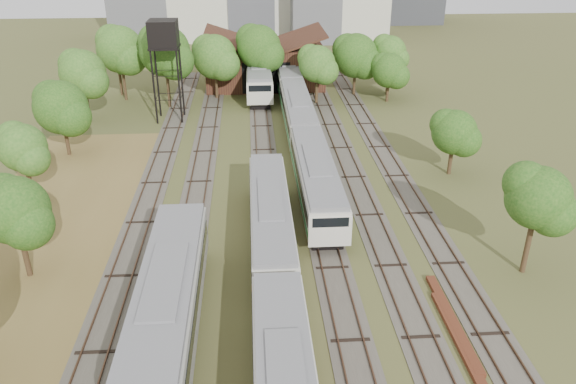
{
  "coord_description": "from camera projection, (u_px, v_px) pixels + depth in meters",
  "views": [
    {
      "loc": [
        -3.17,
        -21.01,
        21.24
      ],
      "look_at": [
        -0.53,
        17.29,
        2.5
      ],
      "focal_mm": 35.0,
      "sensor_mm": 36.0,
      "label": 1
    }
  ],
  "objects": [
    {
      "name": "dry_grass_patch",
      "position": [
        15.0,
        303.0,
        34.4
      ],
      "size": [
        14.0,
        60.0,
        0.04
      ],
      "primitive_type": "cube",
      "color": "brown",
      "rests_on": "ground"
    },
    {
      "name": "tracks",
      "position": [
        281.0,
        179.0,
        50.71
      ],
      "size": [
        24.6,
        80.0,
        0.19
      ],
      "color": "#4C473D",
      "rests_on": "ground"
    },
    {
      "name": "railcar_red_set",
      "position": [
        277.0,
        293.0,
        32.25
      ],
      "size": [
        2.86,
        34.58,
        3.53
      ],
      "color": "black",
      "rests_on": "ground"
    },
    {
      "name": "railcar_green_set",
      "position": [
        298.0,
        114.0,
        61.62
      ],
      "size": [
        3.01,
        52.08,
        3.72
      ],
      "color": "black",
      "rests_on": "ground"
    },
    {
      "name": "railcar_rear",
      "position": [
        259.0,
        78.0,
        74.72
      ],
      "size": [
        3.24,
        16.08,
        4.01
      ],
      "color": "black",
      "rests_on": "ground"
    },
    {
      "name": "old_grey_coach",
      "position": [
        168.0,
        308.0,
        30.48
      ],
      "size": [
        3.26,
        18.0,
        4.03
      ],
      "color": "black",
      "rests_on": "ground"
    },
    {
      "name": "water_tower",
      "position": [
        164.0,
        37.0,
        61.79
      ],
      "size": [
        3.27,
        3.27,
        11.32
      ],
      "color": "black",
      "rests_on": "ground"
    },
    {
      "name": "rail_pile_near",
      "position": [
        458.0,
        340.0,
        31.24
      ],
      "size": [
        0.56,
        8.4,
        0.28
      ],
      "primitive_type": "cube",
      "color": "brown",
      "rests_on": "ground"
    },
    {
      "name": "rail_pile_far",
      "position": [
        452.0,
        321.0,
        32.68
      ],
      "size": [
        0.55,
        8.85,
        0.29
      ],
      "primitive_type": "cube",
      "color": "brown",
      "rests_on": "ground"
    },
    {
      "name": "maintenance_shed",
      "position": [
        265.0,
        63.0,
        78.99
      ],
      "size": [
        16.45,
        11.55,
        7.58
      ],
      "color": "#3A1C15",
      "rests_on": "ground"
    },
    {
      "name": "tree_band_left",
      "position": [
        25.0,
        159.0,
        42.13
      ],
      "size": [
        8.67,
        66.97,
        8.25
      ],
      "color": "#382616",
      "rests_on": "ground"
    },
    {
      "name": "tree_band_far",
      "position": [
        241.0,
        53.0,
        70.75
      ],
      "size": [
        39.59,
        10.49,
        10.01
      ],
      "color": "#382616",
      "rests_on": "ground"
    },
    {
      "name": "tree_band_right",
      "position": [
        438.0,
        114.0,
        53.37
      ],
      "size": [
        4.73,
        43.22,
        7.56
      ],
      "color": "#382616",
      "rests_on": "ground"
    }
  ]
}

